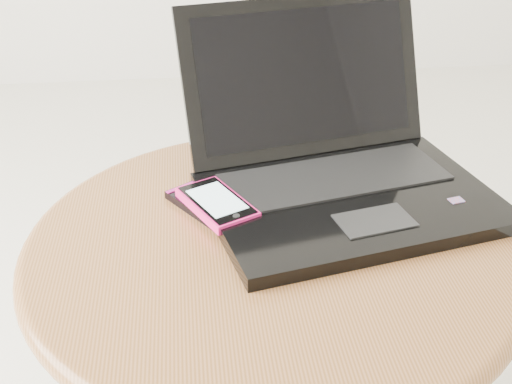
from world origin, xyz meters
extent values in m
cylinder|color=#50220E|center=(0.00, 0.08, 0.24)|extent=(0.10, 0.10, 0.43)
cylinder|color=brown|center=(0.00, 0.08, 0.47)|extent=(0.59, 0.59, 0.03)
torus|color=brown|center=(0.00, 0.08, 0.47)|extent=(0.62, 0.62, 0.03)
cube|color=black|center=(0.11, 0.14, 0.50)|extent=(0.42, 0.33, 0.02)
cube|color=black|center=(0.10, 0.19, 0.51)|extent=(0.32, 0.18, 0.00)
cube|color=black|center=(0.12, 0.07, 0.51)|extent=(0.10, 0.07, 0.00)
cube|color=red|center=(0.24, 0.11, 0.51)|extent=(0.02, 0.02, 0.00)
cube|color=black|center=(0.07, 0.30, 0.61)|extent=(0.37, 0.16, 0.21)
cube|color=black|center=(0.07, 0.30, 0.61)|extent=(0.33, 0.14, 0.18)
cube|color=black|center=(-0.07, 0.16, 0.49)|extent=(0.12, 0.14, 0.01)
cube|color=#AE187A|center=(-0.11, 0.20, 0.50)|extent=(0.06, 0.04, 0.00)
cube|color=#F41E77|center=(-0.07, 0.14, 0.50)|extent=(0.11, 0.13, 0.01)
cube|color=black|center=(-0.07, 0.14, 0.51)|extent=(0.10, 0.12, 0.00)
cube|color=silver|center=(-0.07, 0.14, 0.51)|extent=(0.08, 0.09, 0.00)
cylinder|color=black|center=(-0.05, 0.09, 0.51)|extent=(0.01, 0.01, 0.00)
camera|label=1|loc=(-0.10, -0.60, 0.95)|focal=46.88mm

